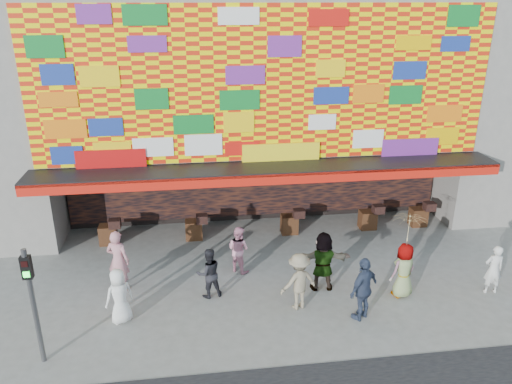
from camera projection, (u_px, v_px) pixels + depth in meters
ground at (286, 305)px, 14.13m from camera, size 90.00×90.00×0.00m
shop_building at (250, 76)px, 19.79m from camera, size 15.20×9.40×10.00m
signal_left at (32, 294)px, 11.29m from camera, size 0.22×0.20×3.00m
ped_a at (119, 296)px, 13.16m from camera, size 0.91×0.80×1.56m
ped_b at (118, 260)px, 14.61m from camera, size 0.80×0.66×1.89m
ped_c at (209, 273)px, 14.30m from camera, size 0.84×0.72×1.52m
ped_d at (299, 281)px, 13.74m from camera, size 1.21×0.91×1.66m
ped_e at (363, 289)px, 13.25m from camera, size 1.13×0.97×1.82m
ped_f at (323, 261)px, 14.62m from camera, size 1.74×0.69×1.83m
ped_g at (404, 270)px, 14.31m from camera, size 0.93×0.76×1.65m
ped_h at (494, 269)px, 14.48m from camera, size 0.58×0.40×1.52m
ped_i at (238, 249)px, 15.67m from camera, size 0.93×0.92×1.52m
parasol at (409, 229)px, 13.84m from camera, size 1.20×1.21×1.82m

